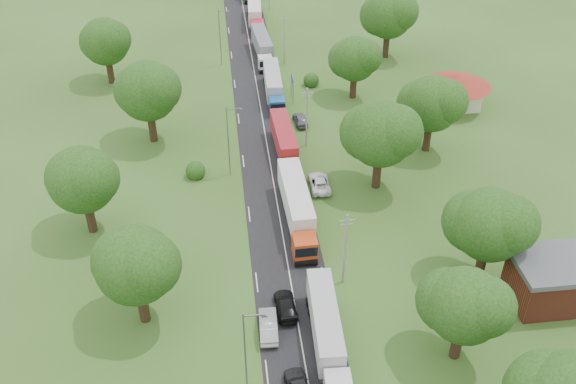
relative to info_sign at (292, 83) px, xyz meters
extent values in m
plane|color=#2D4918|center=(-5.20, -35.00, -3.00)|extent=(260.00, 260.00, 0.00)
cube|color=black|center=(-5.20, -15.00, -3.00)|extent=(8.00, 200.00, 0.04)
cylinder|color=slate|center=(0.00, -1.20, -1.00)|extent=(0.12, 0.12, 4.00)
cylinder|color=slate|center=(0.00, 1.20, -1.00)|extent=(0.12, 0.12, 4.00)
cube|color=navy|center=(0.00, 0.00, 0.60)|extent=(0.06, 3.00, 1.00)
cube|color=silver|center=(0.00, 0.00, 0.60)|extent=(0.07, 3.10, 0.06)
cylinder|color=gray|center=(0.30, -42.00, 1.50)|extent=(0.24, 0.24, 9.00)
cube|color=gray|center=(0.30, -42.00, 5.30)|extent=(1.60, 0.10, 0.10)
cube|color=gray|center=(0.30, -42.00, 4.80)|extent=(1.20, 0.10, 0.10)
cylinder|color=gray|center=(0.30, -14.00, 1.50)|extent=(0.24, 0.24, 9.00)
cube|color=gray|center=(0.30, -14.00, 5.30)|extent=(1.60, 0.10, 0.10)
cube|color=gray|center=(0.30, -14.00, 4.80)|extent=(1.20, 0.10, 0.10)
cylinder|color=gray|center=(0.30, 14.00, 1.50)|extent=(0.24, 0.24, 9.00)
cube|color=gray|center=(0.30, 14.00, 5.30)|extent=(1.60, 0.10, 0.10)
cube|color=gray|center=(0.30, 14.00, 4.80)|extent=(1.20, 0.10, 0.10)
cylinder|color=slate|center=(-10.70, -55.00, 2.00)|extent=(0.16, 0.16, 10.00)
cube|color=slate|center=(-9.80, -55.00, 6.70)|extent=(1.80, 0.10, 0.10)
cube|color=slate|center=(-9.00, -55.00, 6.55)|extent=(0.50, 0.22, 0.15)
cylinder|color=slate|center=(-10.70, -20.00, 2.00)|extent=(0.16, 0.16, 10.00)
cube|color=slate|center=(-9.80, -20.00, 6.70)|extent=(1.80, 0.10, 0.10)
cube|color=slate|center=(-9.00, -20.00, 6.55)|extent=(0.50, 0.22, 0.15)
cylinder|color=slate|center=(-10.70, 15.00, 2.00)|extent=(0.16, 0.16, 10.00)
cube|color=slate|center=(-9.80, 15.00, 6.70)|extent=(1.80, 0.10, 0.10)
cube|color=slate|center=(-9.00, 15.00, 6.55)|extent=(0.50, 0.22, 0.15)
cylinder|color=#382616|center=(8.80, -53.00, -1.08)|extent=(1.04, 1.04, 3.85)
sphere|color=#13380F|center=(8.80, -53.00, 3.60)|extent=(7.00, 7.00, 7.00)
sphere|color=#13380F|center=(10.05, -54.00, 4.35)|extent=(5.50, 5.50, 5.50)
sphere|color=#13380F|center=(7.80, -51.75, 3.10)|extent=(6.00, 6.00, 6.00)
cylinder|color=#382616|center=(14.80, -43.00, -0.90)|extent=(1.08, 1.08, 4.20)
sphere|color=#13380F|center=(14.80, -43.00, 4.22)|extent=(7.70, 7.70, 7.70)
sphere|color=#13380F|center=(16.18, -44.10, 5.05)|extent=(6.05, 6.05, 6.05)
sphere|color=#13380F|center=(13.70, -41.63, 3.67)|extent=(6.60, 6.60, 6.60)
cylinder|color=#382616|center=(7.80, -25.00, -0.73)|extent=(1.12, 1.12, 4.55)
sphere|color=#13380F|center=(7.80, -25.00, 4.85)|extent=(8.40, 8.40, 8.40)
sphere|color=#13380F|center=(9.30, -26.20, 5.75)|extent=(6.60, 6.60, 6.60)
sphere|color=#13380F|center=(6.60, -23.50, 4.25)|extent=(7.20, 7.20, 7.20)
cylinder|color=#382616|center=(16.80, -17.00, -0.90)|extent=(1.08, 1.08, 4.20)
sphere|color=#13380F|center=(16.80, -17.00, 4.22)|extent=(7.70, 7.70, 7.70)
sphere|color=#13380F|center=(18.18, -18.10, 5.05)|extent=(6.05, 6.05, 6.05)
sphere|color=#13380F|center=(15.70, -15.63, 3.67)|extent=(6.60, 6.60, 6.60)
cylinder|color=#382616|center=(9.80, 0.00, -1.08)|extent=(1.04, 1.04, 3.85)
sphere|color=#13380F|center=(9.80, 0.00, 3.60)|extent=(7.00, 7.00, 7.00)
sphere|color=#13380F|center=(11.05, -1.00, 4.35)|extent=(5.50, 5.50, 5.50)
sphere|color=#13380F|center=(8.80, 1.25, 3.10)|extent=(6.00, 6.00, 6.00)
cylinder|color=#382616|center=(18.80, 15.00, -0.73)|extent=(1.12, 1.12, 4.55)
sphere|color=#13380F|center=(18.80, 15.00, 4.85)|extent=(8.40, 8.40, 8.40)
sphere|color=#13380F|center=(20.30, 13.80, 5.75)|extent=(6.60, 6.60, 6.60)
sphere|color=#13380F|center=(17.60, 16.50, 4.25)|extent=(7.20, 7.20, 7.20)
cylinder|color=#382616|center=(-20.20, -45.00, -0.90)|extent=(1.08, 1.08, 4.20)
sphere|color=#13380F|center=(-20.20, -45.00, 4.22)|extent=(7.70, 7.70, 7.70)
sphere|color=#13380F|center=(-18.82, -46.10, 5.05)|extent=(6.05, 6.05, 6.05)
sphere|color=#13380F|center=(-21.30, -43.63, 3.67)|extent=(6.60, 6.60, 6.60)
cylinder|color=#382616|center=(-27.20, -30.00, -0.90)|extent=(1.08, 1.08, 4.20)
sphere|color=#13380F|center=(-27.20, -30.00, 4.22)|extent=(7.70, 7.70, 7.70)
sphere|color=#13380F|center=(-25.82, -31.10, 5.05)|extent=(6.05, 6.05, 6.05)
sphere|color=#13380F|center=(-28.30, -28.63, 3.67)|extent=(6.60, 6.60, 6.60)
cylinder|color=#382616|center=(-21.20, -10.00, -0.73)|extent=(1.12, 1.12, 4.55)
sphere|color=#13380F|center=(-21.20, -10.00, 4.85)|extent=(8.40, 8.40, 8.40)
sphere|color=#13380F|center=(-19.70, -11.20, 5.75)|extent=(6.60, 6.60, 6.60)
sphere|color=#13380F|center=(-22.40, -8.50, 4.25)|extent=(7.20, 7.20, 7.20)
cylinder|color=#382616|center=(-29.20, 10.00, -0.90)|extent=(1.08, 1.08, 4.20)
sphere|color=#13380F|center=(-29.20, 10.00, 4.22)|extent=(7.70, 7.70, 7.70)
sphere|color=#13380F|center=(-27.82, 8.90, 5.05)|extent=(6.05, 6.05, 6.05)
sphere|color=#13380F|center=(-30.30, 11.37, 3.67)|extent=(6.60, 6.60, 6.60)
cube|color=maroon|center=(20.80, -47.00, -0.70)|extent=(8.00, 6.00, 4.60)
cube|color=#47494F|center=(20.80, -47.00, 1.90)|extent=(8.60, 6.60, 0.60)
cube|color=beige|center=(24.80, -5.00, -1.00)|extent=(7.00, 5.00, 4.00)
cone|color=maroon|center=(24.80, -5.00, 1.90)|extent=(10.08, 10.08, 1.80)
cube|color=slate|center=(-2.92, -49.72, -2.28)|extent=(2.65, 11.08, 0.29)
cube|color=#AEADB2|center=(-2.92, -49.44, -0.56)|extent=(2.86, 11.37, 2.87)
cylinder|color=black|center=(-2.92, -46.38, -2.52)|extent=(2.25, 0.96, 0.96)
cylinder|color=black|center=(-2.92, -44.94, -2.52)|extent=(2.25, 0.96, 0.96)
cube|color=#B43B14|center=(-3.24, -37.88, -1.34)|extent=(2.65, 2.65, 2.68)
cube|color=black|center=(-3.24, -39.18, -0.96)|extent=(2.47, 0.09, 1.18)
cube|color=slate|center=(-3.24, -39.12, -2.41)|extent=(2.37, 0.32, 0.38)
cube|color=slate|center=(-3.24, -30.37, -2.20)|extent=(2.82, 12.41, 0.32)
cube|color=silver|center=(-3.24, -30.04, -0.26)|extent=(3.05, 12.74, 3.22)
cylinder|color=black|center=(-3.24, -38.85, -2.47)|extent=(2.52, 1.07, 1.07)
cylinder|color=black|center=(-3.24, -36.92, -2.47)|extent=(2.52, 1.07, 1.07)
cylinder|color=black|center=(-3.24, -26.61, -2.47)|extent=(2.52, 1.07, 1.07)
cylinder|color=black|center=(-3.24, -25.00, -2.47)|extent=(2.52, 1.07, 1.07)
cube|color=#BF8B16|center=(-3.04, -22.18, -1.52)|extent=(2.38, 2.38, 2.39)
cube|color=black|center=(-3.04, -23.34, -1.18)|extent=(2.20, 0.10, 1.05)
cube|color=slate|center=(-3.04, -23.29, -2.48)|extent=(2.11, 0.32, 0.34)
cube|color=slate|center=(-3.04, -15.48, -2.28)|extent=(2.58, 11.09, 0.29)
cube|color=maroon|center=(-3.04, -15.19, -0.56)|extent=(2.78, 11.38, 2.87)
cylinder|color=black|center=(-3.04, -23.05, -2.52)|extent=(2.25, 0.96, 0.96)
cylinder|color=black|center=(-3.04, -21.32, -2.52)|extent=(2.25, 0.96, 0.96)
cylinder|color=black|center=(-3.04, -12.13, -2.52)|extent=(2.25, 0.96, 0.96)
cylinder|color=black|center=(-3.04, -10.69, -2.52)|extent=(2.25, 0.96, 0.96)
cube|color=#17528C|center=(-2.83, -4.34, -1.52)|extent=(2.37, 2.37, 2.40)
cube|color=black|center=(-2.83, -5.50, -1.18)|extent=(2.20, 0.09, 1.05)
cube|color=slate|center=(-2.83, -5.45, -2.47)|extent=(2.12, 0.31, 0.34)
cube|color=slate|center=(-2.83, 2.37, -2.28)|extent=(2.54, 11.09, 0.29)
cube|color=#A3A3A7|center=(-2.83, 2.66, -0.56)|extent=(2.74, 11.38, 2.88)
cylinder|color=black|center=(-2.83, -5.21, -2.52)|extent=(2.25, 0.96, 0.96)
cylinder|color=black|center=(-2.83, -3.48, -2.52)|extent=(2.25, 0.96, 0.96)
cylinder|color=black|center=(-2.83, 5.73, -2.52)|extent=(2.25, 0.96, 0.96)
cylinder|color=black|center=(-2.83, 7.16, -2.52)|extent=(2.25, 0.96, 0.96)
cube|color=silver|center=(-3.23, 11.42, -1.51)|extent=(2.46, 2.46, 2.41)
cube|color=black|center=(-3.23, 10.25, -1.17)|extent=(2.22, 0.16, 1.06)
cube|color=slate|center=(-3.23, 10.31, -2.47)|extent=(2.13, 0.38, 0.34)
cube|color=slate|center=(-3.23, 18.17, -2.28)|extent=(2.92, 11.22, 0.29)
cube|color=slate|center=(-3.23, 18.46, -0.54)|extent=(3.13, 11.52, 2.90)
cylinder|color=black|center=(-3.23, 10.55, -2.52)|extent=(2.27, 0.97, 0.97)
cylinder|color=black|center=(-3.23, 12.29, -2.52)|extent=(2.27, 0.97, 0.97)
cylinder|color=black|center=(-3.23, 21.55, -2.52)|extent=(2.27, 0.97, 0.97)
cylinder|color=black|center=(-3.23, 23.00, -2.52)|extent=(2.27, 0.97, 0.97)
cube|color=#B21B2F|center=(-3.31, 27.88, -1.41)|extent=(2.60, 2.60, 2.56)
cube|color=black|center=(-3.31, 26.64, -1.05)|extent=(2.36, 0.16, 1.13)
cube|color=slate|center=(-3.31, 26.70, -2.44)|extent=(2.27, 0.38, 0.36)
cube|color=slate|center=(-3.31, 35.05, -2.23)|extent=(3.03, 11.91, 0.31)
cube|color=silver|center=(-3.31, 35.36, -0.39)|extent=(3.26, 12.23, 3.08)
cylinder|color=black|center=(-3.31, 26.95, -2.49)|extent=(2.41, 1.03, 1.03)
cylinder|color=black|center=(-3.31, 28.80, -2.49)|extent=(2.41, 1.03, 1.03)
cylinder|color=black|center=(-3.31, 38.64, -2.49)|extent=(2.41, 1.03, 1.03)
cylinder|color=black|center=(-3.31, 40.18, -2.49)|extent=(2.41, 1.03, 1.03)
cube|color=slate|center=(-3.52, 45.71, -2.42)|extent=(2.33, 0.32, 0.37)
cylinder|color=black|center=(-3.52, 45.97, -2.47)|extent=(2.48, 1.06, 1.06)
imported|color=#A3A6AB|center=(-8.20, -48.00, -2.19)|extent=(1.90, 4.97, 1.62)
imported|color=black|center=(-6.20, -45.44, -2.29)|extent=(2.22, 5.01, 1.43)
imported|color=white|center=(0.52, -24.39, -2.25)|extent=(2.56, 5.43, 1.50)
imported|color=#55575C|center=(0.30, -7.69, -2.25)|extent=(2.14, 4.53, 1.50)
camera|label=1|loc=(-11.30, -90.94, 44.29)|focal=40.00mm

